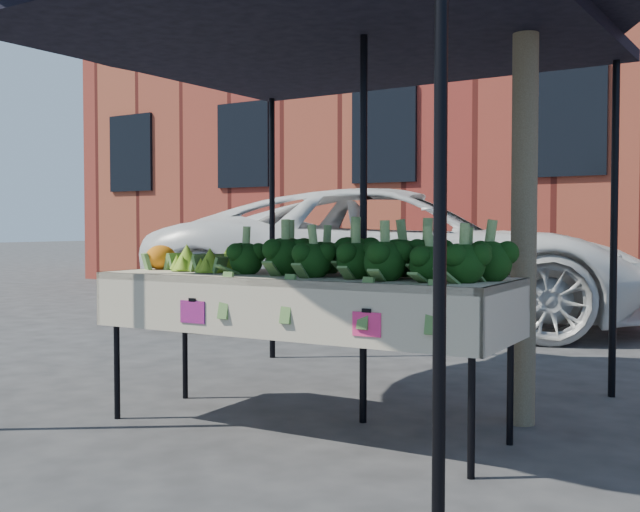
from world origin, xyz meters
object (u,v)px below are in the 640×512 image
at_px(table, 301,353).
at_px(vehicle, 401,78).
at_px(canopy, 321,195).
at_px(street_tree, 526,54).

bearing_deg(table, vehicle, 110.09).
distance_m(table, canopy, 1.03).
bearing_deg(canopy, table, -71.66).
bearing_deg(table, street_tree, 39.55).
height_order(canopy, vehicle, vehicle).
relative_size(table, vehicle, 0.42).
xyz_separation_m(vehicle, street_tree, (2.67, -3.68, -0.73)).
relative_size(canopy, street_tree, 0.72).
xyz_separation_m(table, canopy, (-0.15, 0.44, 0.92)).
distance_m(vehicle, street_tree, 4.61).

